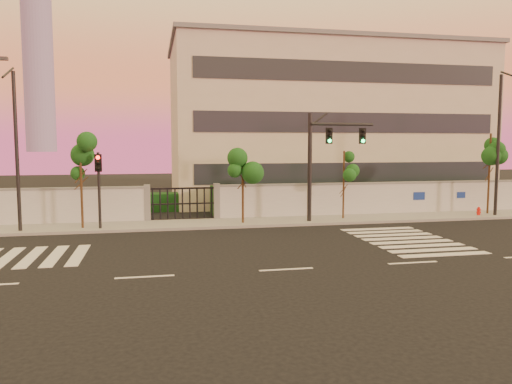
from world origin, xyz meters
TOP-DOWN VIEW (x-y plane):
  - ground at (0.00, 0.00)m, footprint 120.00×120.00m
  - sidewalk at (0.00, 10.50)m, footprint 60.00×3.00m
  - perimeter_wall at (0.10, 12.00)m, footprint 60.00×0.36m
  - hedge_row at (1.17, 14.74)m, footprint 41.00×4.25m
  - institutional_building at (9.00, 21.99)m, footprint 24.40×12.40m
  - distant_skyscraper at (-65.00, 280.00)m, footprint 16.00×16.00m
  - road_markings at (-1.58, 3.76)m, footprint 57.00×7.62m
  - street_tree_c at (-8.29, 10.06)m, footprint 1.54×1.22m
  - street_tree_d at (0.23, 10.02)m, footprint 1.56×1.24m
  - street_tree_e at (6.33, 10.47)m, footprint 1.32×1.05m
  - street_tree_f at (16.03, 10.53)m, footprint 1.58×1.26m
  - traffic_signal_main at (4.80, 9.80)m, footprint 3.94×0.50m
  - traffic_signal_secondary at (-7.40, 9.68)m, footprint 0.32×0.32m
  - streetlight_west at (-11.29, 9.57)m, footprint 0.51×2.04m
  - streetlight_east at (15.98, 9.58)m, footprint 0.54×2.19m
  - fire_hydrant at (14.96, 9.94)m, footprint 0.26×0.25m

SIDE VIEW (x-z plane):
  - ground at x=0.00m, z-range 0.00..0.00m
  - road_markings at x=-1.58m, z-range 0.00..0.02m
  - sidewalk at x=0.00m, z-range 0.00..0.15m
  - fire_hydrant at x=14.96m, z-range 0.00..0.66m
  - hedge_row at x=1.17m, z-range -0.08..1.72m
  - perimeter_wall at x=0.10m, z-range -0.03..2.17m
  - traffic_signal_secondary at x=-7.40m, z-range 0.55..4.65m
  - street_tree_d at x=0.23m, z-range 0.95..4.95m
  - street_tree_e at x=6.33m, z-range 0.97..5.09m
  - street_tree_c at x=-8.29m, z-range 1.17..6.15m
  - street_tree_f at x=16.03m, z-range 1.22..6.39m
  - traffic_signal_main at x=4.80m, z-range 0.82..7.05m
  - streetlight_west at x=-11.29m, z-range 0.34..8.81m
  - streetlight_east at x=15.98m, z-range 0.37..9.45m
  - institutional_building at x=9.00m, z-range 0.03..12.28m
  - distant_skyscraper at x=-65.00m, z-range 2.98..120.98m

